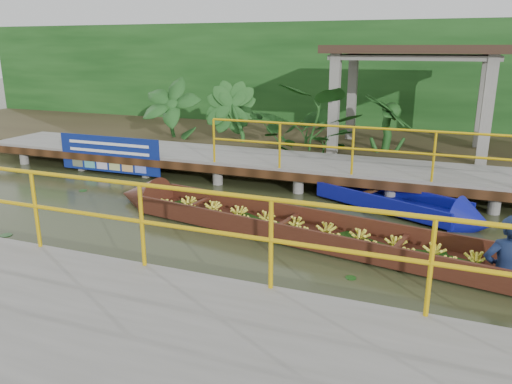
% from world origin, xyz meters
% --- Properties ---
extents(ground, '(80.00, 80.00, 0.00)m').
position_xyz_m(ground, '(0.00, 0.00, 0.00)').
color(ground, '#2D341A').
rests_on(ground, ground).
extents(land_strip, '(30.00, 8.00, 0.45)m').
position_xyz_m(land_strip, '(0.00, 7.50, 0.23)').
color(land_strip, '#342C1A').
rests_on(land_strip, ground).
extents(far_dock, '(16.00, 2.06, 1.66)m').
position_xyz_m(far_dock, '(0.02, 3.43, 0.48)').
color(far_dock, slate).
rests_on(far_dock, ground).
extents(near_dock, '(18.00, 2.40, 1.73)m').
position_xyz_m(near_dock, '(1.00, -4.20, 0.30)').
color(near_dock, slate).
rests_on(near_dock, ground).
extents(pavilion, '(4.40, 3.00, 3.00)m').
position_xyz_m(pavilion, '(3.00, 6.30, 2.82)').
color(pavilion, slate).
rests_on(pavilion, ground).
extents(foliage_backdrop, '(30.00, 0.80, 4.00)m').
position_xyz_m(foliage_backdrop, '(0.00, 10.00, 2.00)').
color(foliage_backdrop, '#143C13').
rests_on(foliage_backdrop, ground).
extents(vendor_boat, '(9.87, 2.64, 2.17)m').
position_xyz_m(vendor_boat, '(2.82, -0.07, 0.24)').
color(vendor_boat, '#3A1A0F').
rests_on(vendor_boat, ground).
extents(moored_blue_boat, '(3.58, 2.29, 0.84)m').
position_xyz_m(moored_blue_boat, '(3.83, 1.89, 0.15)').
color(moored_blue_boat, navy).
rests_on(moored_blue_boat, ground).
extents(blue_banner, '(2.94, 0.04, 0.92)m').
position_xyz_m(blue_banner, '(-3.92, 2.48, 0.56)').
color(blue_banner, navy).
rests_on(blue_banner, ground).
extents(tropical_plants, '(14.53, 1.53, 1.91)m').
position_xyz_m(tropical_plants, '(2.25, 5.30, 1.40)').
color(tropical_plants, '#143C13').
rests_on(tropical_plants, ground).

